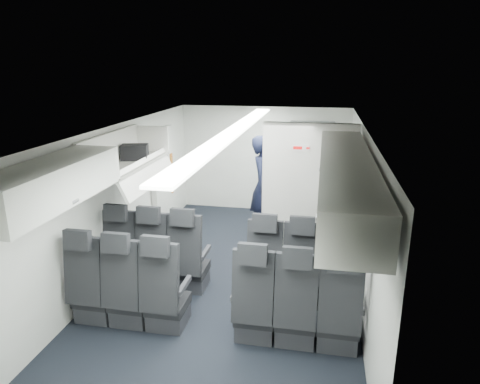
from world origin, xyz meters
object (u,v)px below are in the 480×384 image
at_px(seat_row_mid, 209,302).
at_px(flight_attendant, 263,187).
at_px(galley_unit, 310,171).
at_px(boarding_door, 163,179).
at_px(seat_row_front, 227,266).
at_px(carry_on_bag, 135,152).

distance_m(seat_row_mid, flight_attendant, 3.10).
relative_size(galley_unit, boarding_door, 1.02).
xyz_separation_m(seat_row_front, flight_attendant, (0.18, 2.15, 0.50)).
xyz_separation_m(seat_row_front, galley_unit, (0.95, 3.25, 0.55)).
relative_size(seat_row_mid, galley_unit, 1.75).
bearing_deg(carry_on_bag, flight_attendant, 31.42).
distance_m(seat_row_front, galley_unit, 3.43).
bearing_deg(flight_attendant, boarding_door, 95.83).
relative_size(galley_unit, flight_attendant, 1.06).
height_order(seat_row_mid, carry_on_bag, carry_on_bag).
bearing_deg(seat_row_front, seat_row_mid, -90.00).
distance_m(seat_row_mid, boarding_door, 3.45).
bearing_deg(flight_attendant, seat_row_front, 178.81).
height_order(seat_row_front, boarding_door, boarding_door).
bearing_deg(seat_row_mid, seat_row_front, 90.00).
relative_size(galley_unit, carry_on_bag, 5.26).
relative_size(seat_row_mid, carry_on_bag, 9.22).
height_order(galley_unit, carry_on_bag, galley_unit).
xyz_separation_m(seat_row_front, boarding_door, (-1.64, 2.09, 0.55)).
bearing_deg(carry_on_bag, boarding_door, 83.23).
relative_size(seat_row_mid, boarding_door, 1.79).
xyz_separation_m(seat_row_mid, carry_on_bag, (-1.41, 1.39, 1.37)).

